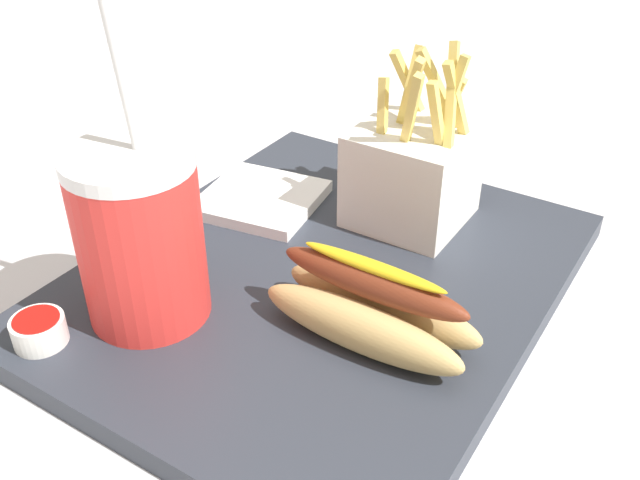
{
  "coord_description": "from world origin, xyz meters",
  "views": [
    {
      "loc": [
        -0.4,
        -0.25,
        0.36
      ],
      "look_at": [
        0.0,
        0.0,
        0.05
      ],
      "focal_mm": 40.33,
      "sensor_mm": 36.0,
      "label": 1
    }
  ],
  "objects_px": {
    "hot_dog_1": "(371,309)",
    "ketchup_cup_1": "(39,329)",
    "fries_basket": "(413,172)",
    "soda_cup": "(140,236)",
    "napkin_stack": "(261,199)"
  },
  "relations": [
    {
      "from": "hot_dog_1",
      "to": "napkin_stack",
      "type": "xyz_separation_m",
      "value": [
        0.11,
        0.18,
        -0.02
      ]
    },
    {
      "from": "fries_basket",
      "to": "napkin_stack",
      "type": "height_order",
      "value": "fries_basket"
    },
    {
      "from": "fries_basket",
      "to": "hot_dog_1",
      "type": "relative_size",
      "value": 1.05
    },
    {
      "from": "fries_basket",
      "to": "ketchup_cup_1",
      "type": "xyz_separation_m",
      "value": [
        -0.29,
        0.14,
        -0.04
      ]
    },
    {
      "from": "soda_cup",
      "to": "fries_basket",
      "type": "distance_m",
      "value": 0.25
    },
    {
      "from": "soda_cup",
      "to": "hot_dog_1",
      "type": "relative_size",
      "value": 1.49
    },
    {
      "from": "hot_dog_1",
      "to": "fries_basket",
      "type": "bearing_deg",
      "value": 16.93
    },
    {
      "from": "ketchup_cup_1",
      "to": "napkin_stack",
      "type": "height_order",
      "value": "ketchup_cup_1"
    },
    {
      "from": "fries_basket",
      "to": "hot_dog_1",
      "type": "height_order",
      "value": "fries_basket"
    },
    {
      "from": "hot_dog_1",
      "to": "napkin_stack",
      "type": "bearing_deg",
      "value": 58.33
    },
    {
      "from": "hot_dog_1",
      "to": "napkin_stack",
      "type": "distance_m",
      "value": 0.21
    },
    {
      "from": "fries_basket",
      "to": "hot_dog_1",
      "type": "xyz_separation_m",
      "value": [
        -0.16,
        -0.05,
        -0.02
      ]
    },
    {
      "from": "hot_dog_1",
      "to": "ketchup_cup_1",
      "type": "bearing_deg",
      "value": 124.06
    },
    {
      "from": "napkin_stack",
      "to": "soda_cup",
      "type": "bearing_deg",
      "value": -171.67
    },
    {
      "from": "hot_dog_1",
      "to": "napkin_stack",
      "type": "height_order",
      "value": "hot_dog_1"
    }
  ]
}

